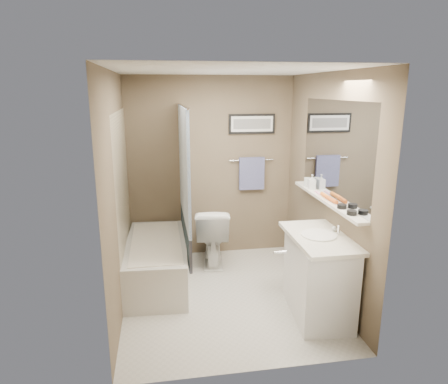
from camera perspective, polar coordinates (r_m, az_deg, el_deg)
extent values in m
plane|color=beige|center=(4.58, 0.31, -14.54)|extent=(2.50, 2.50, 0.00)
cube|color=white|center=(4.01, 0.36, 16.72)|extent=(2.20, 2.50, 0.04)
cube|color=brown|center=(5.32, -1.88, 3.39)|extent=(2.20, 0.04, 2.40)
cube|color=brown|center=(2.98, 4.31, -5.62)|extent=(2.20, 0.04, 2.40)
cube|color=brown|center=(4.10, -14.71, -0.45)|extent=(0.04, 2.50, 2.40)
cube|color=brown|center=(4.44, 14.21, 0.71)|extent=(0.04, 2.50, 2.40)
cube|color=#C2B392|center=(4.63, -14.17, -1.27)|extent=(0.02, 1.55, 2.00)
cylinder|color=silver|center=(4.46, -5.94, 12.18)|extent=(0.02, 1.55, 0.02)
cube|color=white|center=(4.53, -5.73, 3.95)|extent=(0.03, 1.45, 1.28)
cube|color=#223340|center=(4.75, -5.48, -5.82)|extent=(0.03, 1.45, 0.36)
cube|color=silver|center=(4.23, 15.48, 5.77)|extent=(0.02, 1.60, 1.00)
cube|color=silver|center=(4.32, 14.36, -1.07)|extent=(0.12, 1.60, 0.03)
cylinder|color=silver|center=(5.39, 3.96, 4.58)|extent=(0.60, 0.02, 0.02)
cube|color=#7E84B7|center=(5.40, 3.97, 2.66)|extent=(0.34, 0.05, 0.44)
cube|color=black|center=(5.34, 4.00, 9.69)|extent=(0.62, 0.02, 0.26)
cube|color=white|center=(5.33, 4.04, 9.67)|extent=(0.56, 0.00, 0.20)
cube|color=#595959|center=(5.33, 4.05, 9.67)|extent=(0.50, 0.00, 0.13)
cube|color=silver|center=(3.21, 13.98, -8.34)|extent=(0.80, 0.02, 2.00)
cylinder|color=silver|center=(3.15, 8.01, -8.53)|extent=(0.10, 0.02, 0.02)
cube|color=silver|center=(4.84, -9.55, -9.81)|extent=(0.77, 1.53, 0.50)
cube|color=white|center=(4.74, -9.68, -7.05)|extent=(0.56, 1.36, 0.02)
imported|color=white|center=(5.23, -1.69, -6.13)|extent=(0.51, 0.79, 0.76)
cube|color=silver|center=(4.19, 13.30, -11.73)|extent=(0.58, 0.94, 0.80)
cube|color=silver|center=(4.02, 13.52, -6.36)|extent=(0.54, 0.96, 0.04)
cylinder|color=white|center=(4.01, 13.41, -6.00)|extent=(0.34, 0.34, 0.01)
cylinder|color=white|center=(4.07, 16.05, -5.21)|extent=(0.02, 0.02, 0.10)
sphere|color=silver|center=(4.16, 15.45, -5.03)|extent=(0.05, 0.05, 0.05)
cylinder|color=black|center=(3.81, 17.78, -2.82)|extent=(0.09, 0.09, 0.04)
cylinder|color=black|center=(3.98, 16.48, -1.98)|extent=(0.09, 0.09, 0.04)
cylinder|color=#CA571C|center=(4.19, 15.09, -1.05)|extent=(0.05, 0.22, 0.04)
cylinder|color=orange|center=(4.31, 14.36, -0.58)|extent=(0.04, 0.22, 0.04)
cube|color=pink|center=(4.50, 13.32, -0.13)|extent=(0.03, 0.16, 0.01)
cylinder|color=silver|center=(4.79, 11.82, 1.41)|extent=(0.08, 0.08, 0.10)
imported|color=#999999|center=(4.66, 12.45, 1.43)|extent=(0.08, 0.09, 0.17)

